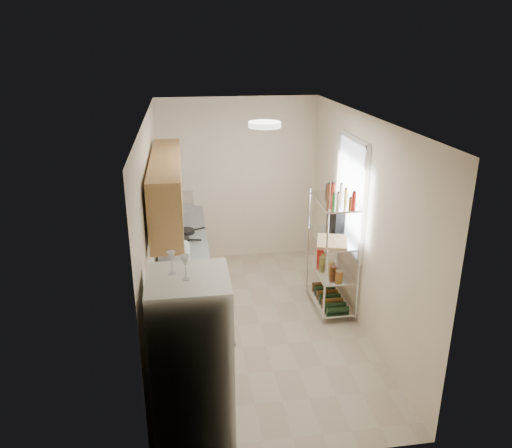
{
  "coord_description": "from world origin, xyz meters",
  "views": [
    {
      "loc": [
        -0.86,
        -5.44,
        3.4
      ],
      "look_at": [
        -0.01,
        0.25,
        1.26
      ],
      "focal_mm": 35.0,
      "sensor_mm": 36.0,
      "label": 1
    }
  ],
  "objects_px": {
    "refrigerator": "(192,363)",
    "frying_pan_large": "(181,240)",
    "espresso_machine": "(337,217)",
    "rice_cooker": "(178,253)",
    "cutting_board": "(332,242)"
  },
  "relations": [
    {
      "from": "refrigerator",
      "to": "frying_pan_large",
      "type": "relative_size",
      "value": 6.9
    },
    {
      "from": "espresso_machine",
      "to": "refrigerator",
      "type": "bearing_deg",
      "value": -140.92
    },
    {
      "from": "rice_cooker",
      "to": "espresso_machine",
      "type": "bearing_deg",
      "value": 14.26
    },
    {
      "from": "refrigerator",
      "to": "rice_cooker",
      "type": "relative_size",
      "value": 5.83
    },
    {
      "from": "frying_pan_large",
      "to": "espresso_machine",
      "type": "height_order",
      "value": "espresso_machine"
    },
    {
      "from": "refrigerator",
      "to": "cutting_board",
      "type": "distance_m",
      "value": 2.66
    },
    {
      "from": "refrigerator",
      "to": "cutting_board",
      "type": "height_order",
      "value": "refrigerator"
    },
    {
      "from": "cutting_board",
      "to": "espresso_machine",
      "type": "xyz_separation_m",
      "value": [
        0.22,
        0.52,
        0.14
      ]
    },
    {
      "from": "refrigerator",
      "to": "cutting_board",
      "type": "xyz_separation_m",
      "value": [
        1.8,
        1.94,
        0.22
      ]
    },
    {
      "from": "frying_pan_large",
      "to": "espresso_machine",
      "type": "bearing_deg",
      "value": 9.79
    },
    {
      "from": "refrigerator",
      "to": "espresso_machine",
      "type": "distance_m",
      "value": 3.2
    },
    {
      "from": "rice_cooker",
      "to": "cutting_board",
      "type": "relative_size",
      "value": 0.59
    },
    {
      "from": "refrigerator",
      "to": "frying_pan_large",
      "type": "xyz_separation_m",
      "value": [
        -0.07,
        2.55,
        0.11
      ]
    },
    {
      "from": "frying_pan_large",
      "to": "cutting_board",
      "type": "bearing_deg",
      "value": -5.69
    },
    {
      "from": "frying_pan_large",
      "to": "espresso_machine",
      "type": "distance_m",
      "value": 2.11
    }
  ]
}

